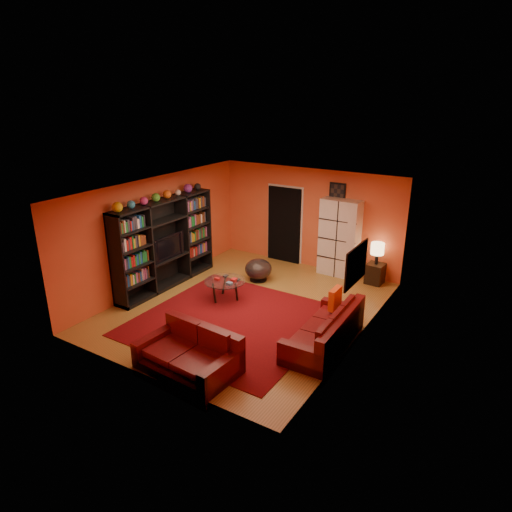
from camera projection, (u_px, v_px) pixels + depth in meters
The scene contains 20 objects.
floor at pixel (247, 307), 9.93m from camera, with size 6.00×6.00×0.00m, color olive.
ceiling at pixel (246, 189), 9.03m from camera, with size 6.00×6.00×0.00m, color white.
wall_back at pixel (309, 218), 11.87m from camera, with size 6.00×6.00×0.00m, color #D6542F.
wall_front at pixel (141, 306), 7.09m from camera, with size 6.00×6.00×0.00m, color #D6542F.
wall_left at pixel (157, 232), 10.72m from camera, with size 6.00×6.00×0.00m, color #D6542F.
wall_right at pixel (362, 275), 8.24m from camera, with size 6.00×6.00×0.00m, color #D6542F.
rug at pixel (232, 321), 9.32m from camera, with size 3.60×3.60×0.01m, color #50090D.
doorway at pixel (284, 225), 12.29m from camera, with size 0.95×0.10×2.04m, color black.
wall_art_right at pixel (356, 265), 7.91m from camera, with size 0.03×1.00×0.70m, color black.
wall_art_back at pixel (337, 193), 11.23m from camera, with size 0.42×0.03×0.52m, color black.
entertainment_unit at pixel (165, 244), 10.70m from camera, with size 0.45×3.00×2.10m, color black.
tv at pixel (166, 246), 10.66m from camera, with size 0.13×0.98×0.57m, color black.
sofa at pixel (328, 332), 8.34m from camera, with size 0.91×2.11×0.85m.
loveseat at pixel (191, 353), 7.69m from camera, with size 1.74×1.12×0.85m.
throw_pillow at pixel (335, 298), 8.89m from camera, with size 0.12×0.42×0.42m, color #F4531B.
coffee_table at pixel (225, 283), 10.15m from camera, with size 0.91×0.91×0.45m.
storage_cabinet at pixel (340, 238), 11.35m from camera, with size 0.98×0.43×1.95m, color silver.
bowl_chair at pixel (258, 269), 11.22m from camera, with size 0.67×0.67×0.55m.
side_table at pixel (375, 274), 11.07m from camera, with size 0.40×0.40×0.50m, color black.
table_lamp at pixel (377, 249), 10.86m from camera, with size 0.32×0.32×0.53m.
Camera 1 is at (4.89, -7.48, 4.48)m, focal length 32.00 mm.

